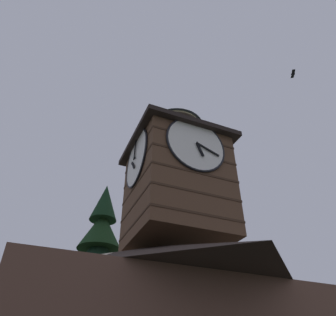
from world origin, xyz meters
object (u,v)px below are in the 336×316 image
(flying_bird_high, at_px, (151,112))
(flying_bird_low, at_px, (293,74))
(moon, at_px, (159,306))
(clock_tower, at_px, (177,177))
(pine_tree_behind, at_px, (94,291))

(flying_bird_high, xyz_separation_m, flying_bird_low, (-6.48, 6.31, -0.07))
(moon, relative_size, flying_bird_high, 2.26)
(moon, xyz_separation_m, flying_bird_low, (7.38, 39.42, 5.36))
(flying_bird_high, bearing_deg, clock_tower, 98.76)
(clock_tower, bearing_deg, flying_bird_low, 150.69)
(clock_tower, distance_m, pine_tree_behind, 8.84)
(moon, bearing_deg, flying_bird_high, 67.30)
(pine_tree_behind, bearing_deg, flying_bird_low, 125.00)
(pine_tree_behind, distance_m, flying_bird_low, 17.13)
(moon, relative_size, flying_bird_low, 2.44)
(flying_bird_low, bearing_deg, pine_tree_behind, -55.00)
(flying_bird_high, distance_m, flying_bird_low, 9.04)
(clock_tower, height_order, moon, clock_tower)
(clock_tower, xyz_separation_m, pine_tree_behind, (1.81, -7.80, -3.74))
(flying_bird_low, bearing_deg, flying_bird_high, -44.25)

